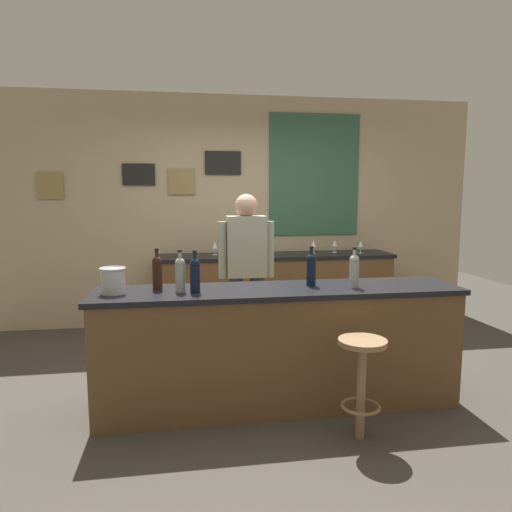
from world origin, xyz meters
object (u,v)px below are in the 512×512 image
Objects in this scene: wine_bottle_c at (195,274)px; wine_bottle_b at (180,273)px; bar_stool at (362,372)px; wine_glass_d at (361,244)px; wine_glass_c at (335,244)px; bartender at (246,268)px; wine_bottle_a at (157,271)px; ice_bucket at (113,280)px; wine_glass_b at (313,244)px; wine_glass_a at (215,246)px; wine_bottle_d at (311,268)px; wine_bottle_e at (354,270)px.

wine_bottle_b is at bearing 158.71° from wine_bottle_c.
wine_glass_d is at bearing 68.95° from bar_stool.
bartender is at bearing -135.57° from wine_glass_c.
bar_stool is 4.39× the size of wine_glass_d.
bartender is 5.29× the size of wine_bottle_a.
ice_bucket is (-1.07, -0.87, 0.08)m from bartender.
wine_bottle_b is at bearing -126.99° from wine_glass_b.
wine_bottle_c is 1.97× the size of wine_glass_a.
wine_bottle_c is 1.97× the size of wine_glass_c.
wine_bottle_b is (0.17, -0.12, 0.00)m from wine_bottle_a.
bar_stool is 3.62× the size of ice_bucket.
wine_bottle_c is at bearing -118.31° from bartender.
wine_bottle_d is at bearing -113.10° from wine_glass_c.
wine_bottle_c is at bearing -5.91° from ice_bucket.
wine_bottle_a is at bearing -140.72° from wine_glass_d.
wine_bottle_d reaches higher than bar_stool.
wine_glass_c is (2.34, 2.10, -0.01)m from ice_bucket.
wine_bottle_a is 1.97× the size of wine_glass_b.
wine_glass_d is (0.87, 2.07, -0.05)m from wine_bottle_e.
wine_glass_a is 1.00× the size of wine_glass_d.
wine_bottle_a is 1.00× the size of wine_bottle_b.
wine_glass_b is at bearing -0.87° from wine_glass_a.
wine_bottle_c reaches higher than wine_glass_a.
wine_glass_b is at bearing 170.64° from wine_glass_d.
wine_glass_b is (1.20, -0.02, 0.00)m from wine_glass_a.
wine_bottle_c is at bearing -30.52° from wine_bottle_a.
wine_bottle_b is 2.65m from wine_glass_b.
wine_bottle_c is at bearing -134.89° from wine_glass_d.
wine_glass_b is 0.27m from wine_glass_c.
wine_bottle_b is at bearing -124.28° from bartender.
bar_stool is 0.79m from wine_bottle_e.
wine_glass_b is (1.49, 2.16, -0.05)m from wine_bottle_c.
wine_bottle_e is at bearing -97.98° from wine_glass_b.
bartender reaches higher than wine_bottle_b.
wine_bottle_a is at bearing 144.48° from wine_bottle_b.
wine_bottle_d is at bearing 4.36° from wine_bottle_b.
wine_bottle_e is (0.12, 0.51, 0.60)m from bar_stool.
wine_bottle_d is 1.63× the size of ice_bucket.
wine_glass_b is at bearing 73.57° from wine_bottle_d.
wine_bottle_a is 2.10m from wine_glass_a.
wine_glass_d is (0.99, 2.58, 0.55)m from bar_stool.
wine_glass_b is at bearing 45.45° from ice_bucket.
wine_glass_b is 1.00× the size of wine_glass_c.
wine_bottle_e is at bearing -1.91° from wine_bottle_b.
wine_bottle_b is at bearing -136.87° from wine_glass_d.
wine_glass_b is (0.99, 1.23, 0.07)m from bartender.
wine_glass_c is (1.47, -0.01, 0.00)m from wine_glass_a.
bar_stool is 2.85m from wine_glass_a.
wine_bottle_b is 1.97× the size of wine_glass_c.
ice_bucket reaches higher than wine_glass_a.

